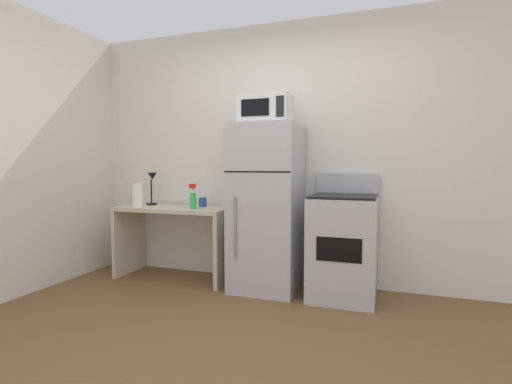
# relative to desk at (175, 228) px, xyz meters

# --- Properties ---
(ground_plane) EXTENTS (12.00, 12.00, 0.00)m
(ground_plane) POSITION_rel_desk_xyz_m (1.15, -1.37, -0.53)
(ground_plane) COLOR brown
(wall_back_white) EXTENTS (5.00, 0.10, 2.60)m
(wall_back_white) POSITION_rel_desk_xyz_m (1.15, 0.33, 0.77)
(wall_back_white) COLOR silver
(wall_back_white) RESTS_ON ground
(desk) EXTENTS (1.20, 0.53, 0.75)m
(desk) POSITION_rel_desk_xyz_m (0.00, 0.00, 0.00)
(desk) COLOR beige
(desk) RESTS_ON ground
(desk_lamp) EXTENTS (0.14, 0.12, 0.35)m
(desk_lamp) POSITION_rel_desk_xyz_m (-0.32, 0.06, 0.46)
(desk_lamp) COLOR black
(desk_lamp) RESTS_ON desk
(spray_bottle) EXTENTS (0.06, 0.06, 0.25)m
(spray_bottle) POSITION_rel_desk_xyz_m (0.28, -0.12, 0.32)
(spray_bottle) COLOR green
(spray_bottle) RESTS_ON desk
(coffee_mug) EXTENTS (0.08, 0.08, 0.09)m
(coffee_mug) POSITION_rel_desk_xyz_m (0.27, 0.11, 0.27)
(coffee_mug) COLOR #264C99
(coffee_mug) RESTS_ON desk
(paper_towel_roll) EXTENTS (0.11, 0.11, 0.24)m
(paper_towel_roll) POSITION_rel_desk_xyz_m (-0.39, -0.10, 0.34)
(paper_towel_roll) COLOR white
(paper_towel_roll) RESTS_ON desk
(refrigerator) EXTENTS (0.62, 0.61, 1.56)m
(refrigerator) POSITION_rel_desk_xyz_m (1.01, -0.03, 0.25)
(refrigerator) COLOR #B7B7BC
(refrigerator) RESTS_ON ground
(microwave) EXTENTS (0.46, 0.35, 0.26)m
(microwave) POSITION_rel_desk_xyz_m (1.01, -0.05, 1.17)
(microwave) COLOR silver
(microwave) RESTS_ON refrigerator
(oven_range) EXTENTS (0.57, 0.61, 1.10)m
(oven_range) POSITION_rel_desk_xyz_m (1.73, -0.03, -0.06)
(oven_range) COLOR #B7B7BC
(oven_range) RESTS_ON ground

